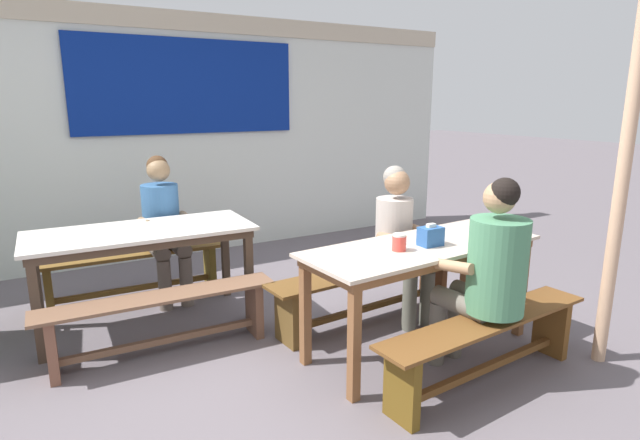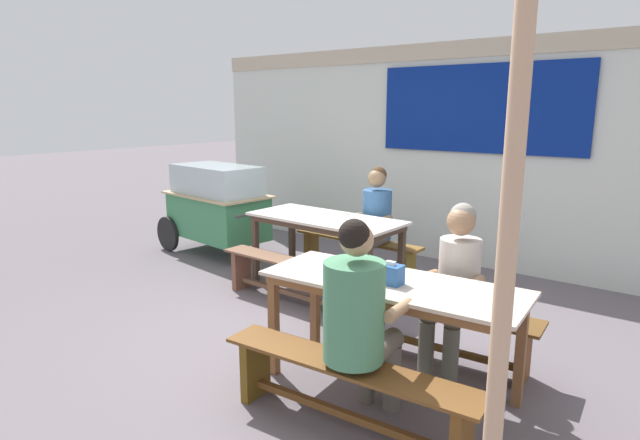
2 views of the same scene
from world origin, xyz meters
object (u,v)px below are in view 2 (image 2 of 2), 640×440
at_px(food_cart, 217,204).
at_px(tissue_box, 390,274).
at_px(dining_table_near, 391,293).
at_px(dining_table_far, 325,224).
at_px(bench_near_back, 423,321).
at_px(bench_near_front, 346,387).
at_px(person_near_front, 359,314).
at_px(condiment_jar, 358,268).
at_px(bench_far_back, 357,250).
at_px(wooden_support_post, 504,284).
at_px(person_right_near_table, 455,279).
at_px(bench_far_front, 289,275).
at_px(person_center_facing, 374,219).

xyz_separation_m(food_cart, tissue_box, (3.52, -1.67, 0.17)).
xyz_separation_m(dining_table_near, food_cart, (-3.50, 1.61, -0.02)).
relative_size(dining_table_far, bench_near_back, 0.96).
bearing_deg(bench_near_front, person_near_front, 59.07).
bearing_deg(dining_table_far, condiment_jar, -46.87).
bearing_deg(dining_table_near, condiment_jar, -169.81).
height_order(bench_near_back, condiment_jar, condiment_jar).
xyz_separation_m(dining_table_near, bench_far_back, (-1.56, 1.96, -0.40)).
relative_size(food_cart, wooden_support_post, 0.77).
relative_size(bench_far_back, tissue_box, 10.26).
distance_m(dining_table_near, bench_near_front, 0.70).
height_order(person_near_front, tissue_box, person_near_front).
height_order(food_cart, tissue_box, food_cart).
bearing_deg(tissue_box, wooden_support_post, -36.53).
distance_m(bench_far_back, condiment_jar, 2.46).
bearing_deg(dining_table_near, bench_far_back, 128.49).
height_order(bench_near_back, person_right_near_table, person_right_near_table).
xyz_separation_m(bench_far_back, condiment_jar, (1.32, -2.00, 0.53)).
bearing_deg(food_cart, bench_far_front, -22.75).
relative_size(bench_far_front, food_cart, 0.90).
distance_m(bench_near_back, tissue_box, 0.83).
bearing_deg(tissue_box, bench_far_front, 151.75).
bearing_deg(food_cart, wooden_support_post, -27.91).
bearing_deg(wooden_support_post, bench_near_back, 127.01).
distance_m(bench_far_front, person_near_front, 2.18).
height_order(dining_table_near, bench_near_back, dining_table_near).
distance_m(food_cart, person_center_facing, 2.22).
xyz_separation_m(dining_table_near, wooden_support_post, (0.96, -0.75, 0.47)).
relative_size(bench_near_front, condiment_jar, 14.65).
bearing_deg(condiment_jar, dining_table_far, 133.13).
bearing_deg(bench_far_back, person_right_near_table, -38.98).
bearing_deg(condiment_jar, person_near_front, -55.93).
bearing_deg(bench_near_back, bench_near_front, -86.06).
distance_m(bench_near_front, tissue_box, 0.76).
bearing_deg(bench_far_front, condiment_jar, -32.24).
distance_m(bench_far_front, tissue_box, 1.92).
bearing_deg(dining_table_near, person_near_front, -81.32).
relative_size(person_center_facing, person_near_front, 0.97).
xyz_separation_m(person_center_facing, condiment_jar, (1.06, -1.93, 0.12)).
xyz_separation_m(bench_near_back, tissue_box, (0.06, -0.63, 0.55)).
distance_m(dining_table_far, food_cart, 1.94).
relative_size(bench_near_back, condiment_jar, 15.50).
bearing_deg(bench_far_back, condiment_jar, -56.59).
relative_size(dining_table_near, bench_far_front, 1.10).
xyz_separation_m(bench_far_front, wooden_support_post, (2.55, -1.56, 0.87)).
height_order(bench_far_back, food_cart, food_cart).
height_order(bench_near_front, person_near_front, person_near_front).
bearing_deg(tissue_box, person_near_front, -82.73).
bearing_deg(bench_far_front, dining_table_far, 88.24).
bearing_deg(bench_near_back, bench_far_front, 171.22).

